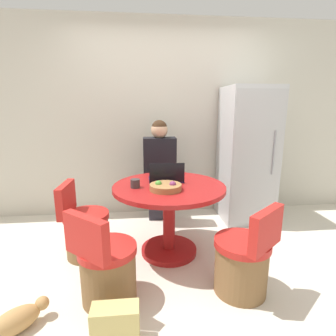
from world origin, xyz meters
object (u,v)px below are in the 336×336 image
dining_table (169,205)px  person_seated (159,168)px  laptop (166,177)px  handbag (116,325)px  fruit_bowl (166,187)px  chair_near_right_corner (243,262)px  refrigerator (247,155)px  chair_left_side (85,231)px  cat (17,320)px  chair_near_left_corner (107,269)px

dining_table → person_seated: size_ratio=0.84×
laptop → handbag: bearing=69.9°
fruit_bowl → chair_near_right_corner: bearing=-41.3°
chair_near_right_corner → person_seated: person_seated is taller
refrigerator → dining_table: 1.39m
chair_near_right_corner → handbag: 1.05m
chair_near_right_corner → chair_left_side: bearing=-65.6°
chair_left_side → laptop: (0.82, 0.11, 0.50)m
person_seated → laptop: size_ratio=3.76×
chair_near_right_corner → handbag: bearing=-17.5°
dining_table → fruit_bowl: size_ratio=3.74×
fruit_bowl → handbag: 1.15m
laptop → handbag: size_ratio=1.17×
fruit_bowl → cat: (-1.07, -0.73, -0.67)m
refrigerator → fruit_bowl: size_ratio=5.83×
person_seated → chair_left_side: bearing=42.8°
cat → handbag: handbag is taller
refrigerator → chair_near_right_corner: refrigerator is taller
dining_table → laptop: (-0.01, 0.15, 0.25)m
dining_table → laptop: size_ratio=3.14×
person_seated → cat: size_ratio=3.71×
chair_near_left_corner → fruit_bowl: fruit_bowl is taller
person_seated → refrigerator: bearing=-179.6°
chair_left_side → cat: (-0.27, -0.92, -0.18)m
refrigerator → dining_table: size_ratio=1.56×
handbag → dining_table: bearing=66.6°
chair_near_right_corner → cat: 1.67m
chair_near_left_corner → chair_left_side: size_ratio=1.00×
laptop → cat: laptop is taller
chair_near_right_corner → laptop: bearing=-94.8°
dining_table → fruit_bowl: 0.29m
refrigerator → laptop: (-1.11, -0.64, -0.10)m
person_seated → fruit_bowl: bearing=89.6°
chair_near_right_corner → handbag: chair_near_right_corner is taller
chair_left_side → fruit_bowl: 0.95m
chair_near_left_corner → person_seated: size_ratio=0.57×
chair_left_side → fruit_bowl: bearing=-100.7°
person_seated → cat: 2.07m
dining_table → cat: 1.48m
refrigerator → person_seated: refrigerator is taller
dining_table → person_seated: 0.80m
refrigerator → cat: size_ratio=4.84×
cat → chair_left_side: bearing=31.9°
chair_left_side → laptop: bearing=-79.9°
refrigerator → chair_near_left_corner: size_ratio=2.28×
dining_table → handbag: size_ratio=3.68×
refrigerator → person_seated: (-1.14, -0.01, -0.14)m
cat → dining_table: bearing=-3.1°
dining_table → chair_near_left_corner: 0.88m
handbag → chair_near_left_corner: bearing=103.9°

